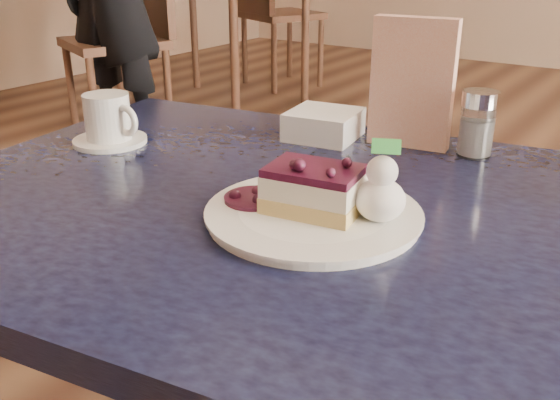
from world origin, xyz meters
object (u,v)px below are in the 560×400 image
Objects in this scene: cheesecake_slice at (314,189)px; coffee_set at (109,122)px; main_table at (326,257)px; dessert_plate at (313,215)px; bg_table_far_left at (214,94)px.

cheesecake_slice is 0.94× the size of coffee_set.
dessert_plate is at bearing -90.00° from main_table.
dessert_plate reaches higher than main_table.
bg_table_far_left is at bearing 124.39° from main_table.
main_table is at bearing -2.85° from coffee_set.
bg_table_far_left reaches higher than dessert_plate.
main_table is at bearing 90.00° from cheesecake_slice.
cheesecake_slice reaches higher than main_table.
dessert_plate is 1.97× the size of coffee_set.
dessert_plate is (0.01, -0.05, 0.08)m from main_table.
bg_table_far_left is (-2.24, 2.41, -0.65)m from cheesecake_slice.
main_table is at bearing -24.75° from bg_table_far_left.
cheesecake_slice reaches higher than dessert_plate.
bg_table_far_left reaches higher than coffee_set.
dessert_plate is at bearing -25.20° from bg_table_far_left.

